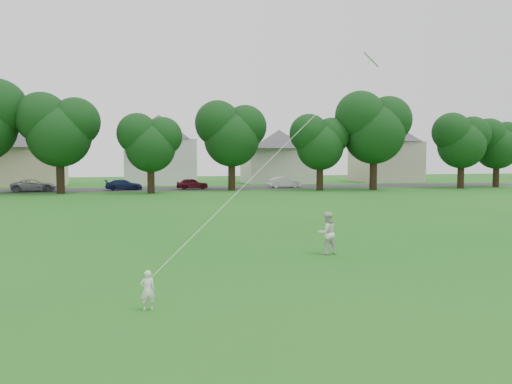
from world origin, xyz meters
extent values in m
plane|color=#145914|center=(0.00, 0.00, 0.00)|extent=(160.00, 160.00, 0.00)
cube|color=#2D2D30|center=(0.00, 42.00, 0.01)|extent=(90.00, 7.00, 0.01)
imported|color=white|center=(-3.08, -2.12, 0.45)|extent=(0.35, 0.25, 0.90)
imported|color=silver|center=(3.22, 2.98, 0.75)|extent=(0.81, 0.68, 1.49)
plane|color=white|center=(6.72, 6.78, 7.62)|extent=(0.97, 1.08, 0.64)
cylinder|color=white|center=(1.82, 2.33, 4.13)|extent=(0.01, 0.01, 14.96)
cylinder|color=black|center=(-10.04, 37.12, 1.85)|extent=(0.76, 0.76, 3.71)
cylinder|color=black|center=(-1.68, 35.37, 1.48)|extent=(0.69, 0.69, 2.96)
cylinder|color=black|center=(6.69, 37.98, 1.81)|extent=(0.75, 0.75, 3.62)
cylinder|color=black|center=(15.64, 35.77, 1.54)|extent=(0.70, 0.70, 3.09)
cylinder|color=black|center=(21.50, 35.24, 2.02)|extent=(0.79, 0.79, 4.04)
cylinder|color=black|center=(32.31, 35.41, 1.63)|extent=(0.72, 0.72, 3.26)
cylinder|color=black|center=(37.79, 36.45, 1.55)|extent=(0.71, 0.71, 3.09)
imported|color=gray|center=(-13.09, 41.00, 0.62)|extent=(4.61, 2.59, 1.21)
imported|color=#151F43|center=(-4.30, 41.00, 0.57)|extent=(3.85, 1.60, 1.11)
imported|color=#56111A|center=(2.90, 41.00, 0.60)|extent=(3.50, 1.53, 1.17)
imported|color=silver|center=(13.39, 41.00, 0.63)|extent=(3.80, 1.42, 1.24)
cube|color=beige|center=(-16.00, 52.00, 2.32)|extent=(9.10, 6.34, 4.64)
pyramid|color=#454348|center=(-16.00, 52.00, 7.19)|extent=(13.13, 13.13, 2.55)
cube|color=white|center=(0.00, 52.00, 2.87)|extent=(8.79, 6.98, 5.75)
pyramid|color=#454348|center=(0.00, 52.00, 8.91)|extent=(12.68, 12.68, 3.16)
cube|color=beige|center=(16.00, 52.00, 2.33)|extent=(9.40, 6.50, 4.65)
pyramid|color=#454348|center=(16.00, 52.00, 7.21)|extent=(13.57, 13.57, 2.56)
cube|color=beige|center=(32.00, 52.00, 2.85)|extent=(8.55, 7.18, 5.69)
pyramid|color=#454348|center=(32.00, 52.00, 8.82)|extent=(12.33, 12.33, 3.13)
camera|label=1|loc=(-3.35, -13.24, 3.37)|focal=35.00mm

